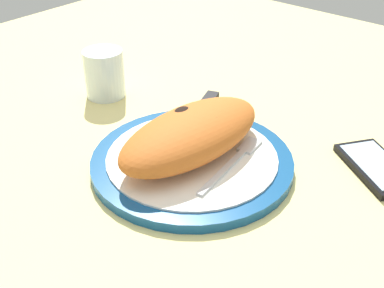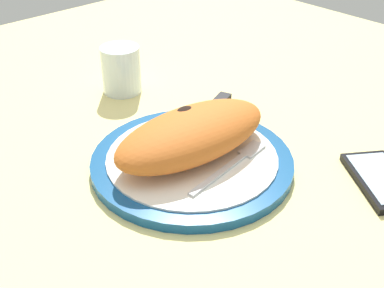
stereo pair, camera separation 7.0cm
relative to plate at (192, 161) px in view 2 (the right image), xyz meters
The scene contains 7 objects.
ground_plane 2.32cm from the plate, ahead, with size 150.00×150.00×3.00cm, color #E5D684.
plate is the anchor object (origin of this frame).
calzone 4.03cm from the plate, 45.91° to the left, with size 25.12×12.97×6.00cm.
fork 6.18cm from the plate, 60.55° to the right, with size 15.75×3.66×0.40cm.
knife 10.68cm from the plate, 35.18° to the left, with size 22.36×10.00×1.20cm.
smartphone 25.85cm from the plate, 51.88° to the right, with size 12.61×14.16×1.16cm.
water_glass 27.24cm from the plate, 75.05° to the left, with size 6.91×6.91×8.40cm.
Camera 2 is at (-40.01, -43.38, 41.11)cm, focal length 47.34 mm.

